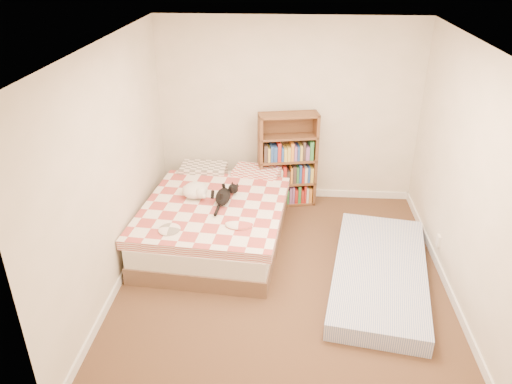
# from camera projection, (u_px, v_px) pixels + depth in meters

# --- Properties ---
(room) EXTENTS (3.51, 4.01, 2.51)m
(room) POSITION_uv_depth(u_px,v_px,m) (286.00, 179.00, 4.95)
(room) COLOR #452D1D
(room) RESTS_ON ground
(bed) EXTENTS (1.78, 2.34, 0.59)m
(bed) POSITION_uv_depth(u_px,v_px,m) (217.00, 217.00, 6.14)
(bed) COLOR brown
(bed) RESTS_ON room
(bookshelf) EXTENTS (0.83, 0.41, 1.31)m
(bookshelf) POSITION_uv_depth(u_px,v_px,m) (287.00, 170.00, 6.84)
(bookshelf) COLOR brown
(bookshelf) RESTS_ON room
(floor_mattress) EXTENTS (1.31, 2.27, 0.19)m
(floor_mattress) POSITION_uv_depth(u_px,v_px,m) (379.00, 273.00, 5.40)
(floor_mattress) COLOR #7688C5
(floor_mattress) RESTS_ON room
(black_cat) EXTENTS (0.34, 0.67, 0.15)m
(black_cat) POSITION_uv_depth(u_px,v_px,m) (224.00, 195.00, 5.94)
(black_cat) COLOR black
(black_cat) RESTS_ON bed
(white_dog) EXTENTS (0.35, 0.36, 0.17)m
(white_dog) POSITION_uv_depth(u_px,v_px,m) (196.00, 190.00, 6.02)
(white_dog) COLOR white
(white_dog) RESTS_ON bed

